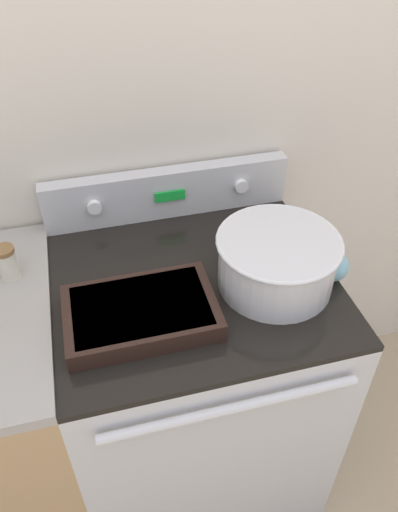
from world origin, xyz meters
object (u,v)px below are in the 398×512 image
object	(u,v)px
mixing_bowl	(277,259)
ladle	(332,265)
casserole_dish	(141,312)
spice_jar_brown_cap	(7,262)

from	to	relation	value
mixing_bowl	ladle	size ratio (longest dim) A/B	1.19
casserole_dish	ladle	distance (m)	0.51
mixing_bowl	casserole_dish	world-z (taller)	mixing_bowl
casserole_dish	spice_jar_brown_cap	world-z (taller)	spice_jar_brown_cap
ladle	spice_jar_brown_cap	distance (m)	0.84
spice_jar_brown_cap	casserole_dish	bearing A→B (deg)	-37.12
ladle	mixing_bowl	bearing A→B (deg)	175.92
mixing_bowl	spice_jar_brown_cap	distance (m)	0.69
spice_jar_brown_cap	ladle	bearing A→B (deg)	-13.73
ladle	spice_jar_brown_cap	world-z (taller)	spice_jar_brown_cap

